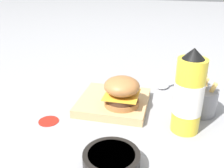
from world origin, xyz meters
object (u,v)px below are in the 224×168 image
Objects in this scene: serving_board at (112,102)px; spoon at (166,86)px; ketchup_bottle at (188,95)px; side_bowl at (111,161)px; fries_basket at (199,99)px; burger at (122,91)px.

serving_board is 1.85× the size of spoon.
side_bowl is (0.20, -0.16, -0.08)m from ketchup_bottle.
serving_board is 0.29m from side_bowl.
fries_basket is 1.25× the size of spoon.
ketchup_bottle is at bearing 68.95° from serving_board.
serving_board is at bearing -111.05° from ketchup_bottle.
spoon is at bearing 149.70° from burger.
side_bowl is at bearing 6.38° from burger.
side_bowl reaches higher than spoon.
burger is 0.46× the size of ketchup_bottle.
ketchup_bottle is 0.26m from side_bowl.
side_bowl is at bearing 13.15° from serving_board.
ketchup_bottle reaches higher than side_bowl.
serving_board is 0.27m from fries_basket.
fries_basket is at bearing 80.78° from spoon.
ketchup_bottle is 0.13m from fries_basket.
burger is at bearing 16.23° from spoon.
serving_board is at bearing -129.55° from burger.
fries_basket is at bearing 159.13° from ketchup_bottle.
fries_basket is 0.19m from spoon.
ketchup_bottle reaches higher than burger.
burger is 0.20m from ketchup_bottle.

